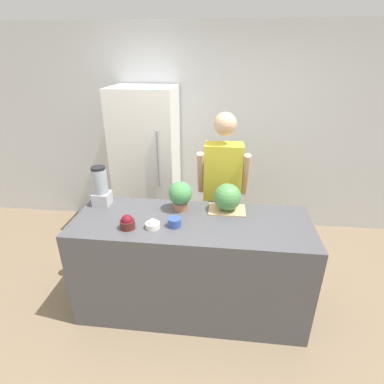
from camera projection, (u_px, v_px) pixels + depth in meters
The scene contains 12 objects.
ground_plane at pixel (187, 336), 2.61m from camera, with size 14.00×14.00×0.00m, color #7F6B51.
wall_back at pixel (206, 132), 3.94m from camera, with size 8.00×0.06×2.60m.
counter_island at pixel (192, 265), 2.75m from camera, with size 2.04×0.75×0.95m.
refrigerator at pixel (147, 165), 3.82m from camera, with size 0.76×0.68×1.90m.
person at pixel (222, 191), 3.19m from camera, with size 0.53×0.27×1.73m.
cutting_board at pixel (227, 210), 2.71m from camera, with size 0.33×0.23×0.01m.
watermelon at pixel (227, 197), 2.65m from camera, with size 0.24×0.24×0.24m.
bowl_cherries at pixel (127, 223), 2.42m from camera, with size 0.12×0.12×0.12m.
bowl_cream at pixel (153, 224), 2.43m from camera, with size 0.12×0.12×0.08m.
bowl_small_blue at pixel (174, 222), 2.45m from camera, with size 0.11×0.11×0.07m.
blender at pixel (101, 187), 2.75m from camera, with size 0.15×0.15×0.37m.
potted_plant at pixel (180, 195), 2.67m from camera, with size 0.21×0.21×0.27m.
Camera 1 is at (0.25, -1.82, 2.24)m, focal length 28.00 mm.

